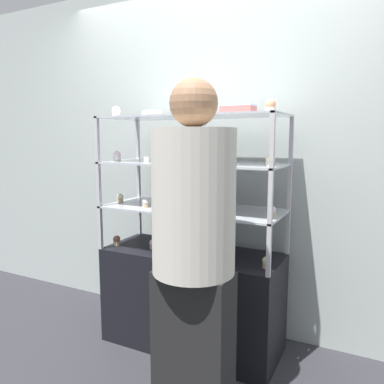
{
  "coord_description": "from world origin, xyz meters",
  "views": [
    {
      "loc": [
        1.1,
        -2.19,
        1.43
      ],
      "look_at": [
        0.0,
        0.0,
        1.08
      ],
      "focal_mm": 35.0,
      "sensor_mm": 36.0,
      "label": 1
    }
  ],
  "objects": [
    {
      "name": "cupcake_13",
      "position": [
        0.0,
        -0.11,
        1.61
      ],
      "size": [
        0.06,
        0.06,
        0.07
      ],
      "color": "white",
      "rests_on": "display_riser_upper"
    },
    {
      "name": "display_riser_middle",
      "position": [
        0.0,
        0.0,
        1.25
      ],
      "size": [
        1.2,
        0.49,
        0.3
      ],
      "color": "#B7B7BC",
      "rests_on": "display_riser_lower"
    },
    {
      "name": "sheet_cake_frosted",
      "position": [
        0.3,
        0.03,
        1.6
      ],
      "size": [
        0.2,
        0.13,
        0.06
      ],
      "color": "#C66660",
      "rests_on": "display_riser_upper"
    },
    {
      "name": "display_base",
      "position": [
        0.0,
        0.0,
        0.34
      ],
      "size": [
        1.2,
        0.49,
        0.67
      ],
      "color": "black",
      "rests_on": "ground_plane"
    },
    {
      "name": "cupcake_0",
      "position": [
        -0.55,
        -0.11,
        0.71
      ],
      "size": [
        0.05,
        0.05,
        0.07
      ],
      "color": "#CCB28C",
      "rests_on": "display_base"
    },
    {
      "name": "cupcake_11",
      "position": [
        0.55,
        -0.1,
        1.31
      ],
      "size": [
        0.05,
        0.05,
        0.07
      ],
      "color": "beige",
      "rests_on": "display_riser_middle"
    },
    {
      "name": "layer_cake_centerpiece",
      "position": [
        0.11,
        0.04,
        1.04
      ],
      "size": [
        0.22,
        0.22,
        0.13
      ],
      "color": "#C66660",
      "rests_on": "display_riser_lower"
    },
    {
      "name": "back_wall",
      "position": [
        0.0,
        0.39,
        1.3
      ],
      "size": [
        8.0,
        0.05,
        2.6
      ],
      "color": "#A8B2AD",
      "rests_on": "ground_plane"
    },
    {
      "name": "cupcake_12",
      "position": [
        -0.54,
        -0.08,
        1.61
      ],
      "size": [
        0.06,
        0.06,
        0.07
      ],
      "color": "white",
      "rests_on": "display_riser_upper"
    },
    {
      "name": "customer_figure",
      "position": [
        0.33,
        -0.63,
        0.91
      ],
      "size": [
        0.4,
        0.4,
        1.7
      ],
      "color": "black",
      "rests_on": "ground_plane"
    },
    {
      "name": "cupcake_14",
      "position": [
        0.53,
        -0.07,
        1.61
      ],
      "size": [
        0.06,
        0.06,
        0.07
      ],
      "color": "beige",
      "rests_on": "display_riser_upper"
    },
    {
      "name": "cupcake_10",
      "position": [
        -0.0,
        -0.07,
        1.31
      ],
      "size": [
        0.05,
        0.05,
        0.07
      ],
      "color": "white",
      "rests_on": "display_riser_middle"
    },
    {
      "name": "cupcake_4",
      "position": [
        0.54,
        -0.1,
        0.71
      ],
      "size": [
        0.05,
        0.05,
        0.07
      ],
      "color": "#CCB28C",
      "rests_on": "display_base"
    },
    {
      "name": "cupcake_2",
      "position": [
        -0.0,
        -0.04,
        0.71
      ],
      "size": [
        0.05,
        0.05,
        0.07
      ],
      "color": "white",
      "rests_on": "display_base"
    },
    {
      "name": "cupcake_9",
      "position": [
        -0.54,
        -0.09,
        1.31
      ],
      "size": [
        0.05,
        0.05,
        0.07
      ],
      "color": "white",
      "rests_on": "display_riser_middle"
    },
    {
      "name": "price_tag_2",
      "position": [
        -0.21,
        -0.23,
        1.3
      ],
      "size": [
        0.04,
        0.0,
        0.04
      ],
      "color": "white",
      "rests_on": "display_riser_middle"
    },
    {
      "name": "cupcake_1",
      "position": [
        -0.26,
        -0.07,
        0.71
      ],
      "size": [
        0.05,
        0.05,
        0.07
      ],
      "color": "#CCB28C",
      "rests_on": "display_base"
    },
    {
      "name": "display_riser_lower",
      "position": [
        0.0,
        0.0,
        0.95
      ],
      "size": [
        1.2,
        0.49,
        0.3
      ],
      "color": "#B7B7BC",
      "rests_on": "display_base"
    },
    {
      "name": "cupcake_5",
      "position": [
        -0.56,
        -0.04,
        1.0
      ],
      "size": [
        0.05,
        0.05,
        0.06
      ],
      "color": "#CCB28C",
      "rests_on": "display_riser_lower"
    },
    {
      "name": "donut_glazed",
      "position": [
        -0.28,
        -0.04,
        1.59
      ],
      "size": [
        0.14,
        0.14,
        0.04
      ],
      "color": "#EFE5CC",
      "rests_on": "display_riser_upper"
    },
    {
      "name": "price_tag_0",
      "position": [
        0.25,
        -0.23,
        0.69
      ],
      "size": [
        0.04,
        0.0,
        0.04
      ],
      "color": "white",
      "rests_on": "display_base"
    },
    {
      "name": "cupcake_6",
      "position": [
        -0.28,
        -0.13,
        1.0
      ],
      "size": [
        0.05,
        0.05,
        0.06
      ],
      "color": "#CCB28C",
      "rests_on": "display_riser_lower"
    },
    {
      "name": "price_tag_1",
      "position": [
        -0.03,
        -0.23,
        1.0
      ],
      "size": [
        0.04,
        0.0,
        0.04
      ],
      "color": "white",
      "rests_on": "display_riser_lower"
    },
    {
      "name": "display_riser_upper",
      "position": [
        0.0,
        0.0,
        1.56
      ],
      "size": [
        1.2,
        0.49,
        0.3
      ],
      "color": "#B7B7BC",
      "rests_on": "display_riser_middle"
    },
    {
      "name": "cupcake_7",
      "position": [
        0.29,
        -0.05,
        1.0
      ],
      "size": [
        0.05,
        0.05,
        0.06
      ],
      "color": "#CCB28C",
      "rests_on": "display_riser_lower"
    },
    {
      "name": "cupcake_3",
      "position": [
        0.26,
        -0.07,
        0.71
      ],
      "size": [
        0.05,
        0.05,
        0.07
      ],
      "color": "beige",
      "rests_on": "display_base"
    },
    {
      "name": "ground_plane",
      "position": [
        0.0,
        0.0,
        0.0
      ],
      "size": [
        20.0,
        20.0,
        0.0
      ],
      "primitive_type": "plane",
      "color": "#2D2D33"
    },
    {
      "name": "price_tag_3",
      "position": [
        0.15,
        -0.23,
        1.6
      ],
      "size": [
        0.04,
        0.0,
        0.04
      ],
      "color": "white",
      "rests_on": "display_riser_upper"
    },
    {
      "name": "cupcake_8",
      "position": [
        0.55,
        -0.05,
        1.0
      ],
      "size": [
        0.05,
        0.05,
        0.06
      ],
      "color": "#CCB28C",
      "rests_on": "display_riser_lower"
    }
  ]
}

